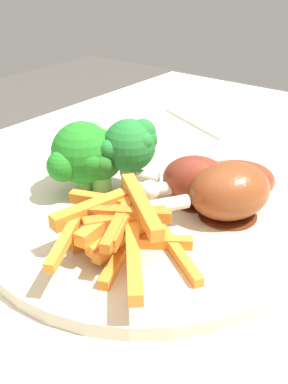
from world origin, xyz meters
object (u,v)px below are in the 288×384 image
object	(u,v)px
chicken_drumstick_near	(225,192)
chicken_drumstick_extra	(227,183)
broccoli_floret_middle	(82,152)
dinner_plate	(144,217)
broccoli_floret_back	(102,161)
dining_table	(174,325)
broccoli_floret_front	(131,146)
carrot_fries_pile	(121,226)
chicken_drumstick_far	(191,180)

from	to	relation	value
chicken_drumstick_near	chicken_drumstick_extra	distance (m)	0.03
chicken_drumstick_near	broccoli_floret_middle	bearing A→B (deg)	107.14
dinner_plate	broccoli_floret_back	world-z (taller)	broccoli_floret_back
chicken_drumstick_extra	chicken_drumstick_near	bearing A→B (deg)	-155.77
dining_table	broccoli_floret_front	bearing A→B (deg)	89.78
broccoli_floret_middle	chicken_drumstick_extra	world-z (taller)	broccoli_floret_middle
dining_table	dinner_plate	world-z (taller)	dinner_plate
dinner_plate	broccoli_floret_middle	size ratio (longest dim) A/B	4.11
chicken_drumstick_near	dining_table	bearing A→B (deg)	108.92
carrot_fries_pile	chicken_drumstick_near	size ratio (longest dim) A/B	1.07
dinner_plate	chicken_drumstick_far	bearing A→B (deg)	-30.50
dinner_plate	chicken_drumstick_near	bearing A→B (deg)	-59.41
dinner_plate	broccoli_floret_front	bearing A→B (deg)	55.05
dining_table	broccoli_floret_back	world-z (taller)	broccoli_floret_back
chicken_drumstick_near	chicken_drumstick_extra	xyz separation A→B (m)	(0.02, 0.01, -0.00)
broccoli_floret_front	chicken_drumstick_extra	xyz separation A→B (m)	(0.04, -0.08, -0.03)
chicken_drumstick_extra	broccoli_floret_back	bearing A→B (deg)	117.55
dining_table	chicken_drumstick_extra	world-z (taller)	chicken_drumstick_extra
carrot_fries_pile	chicken_drumstick_far	size ratio (longest dim) A/B	1.21
carrot_fries_pile	chicken_drumstick_near	bearing A→B (deg)	-23.59
dinner_plate	chicken_drumstick_extra	size ratio (longest dim) A/B	2.59
chicken_drumstick_extra	broccoli_floret_middle	bearing A→B (deg)	118.31
broccoli_floret_middle	chicken_drumstick_far	world-z (taller)	broccoli_floret_middle
dining_table	chicken_drumstick_far	size ratio (longest dim) A/B	8.37
dining_table	broccoli_floret_front	world-z (taller)	broccoli_floret_front
broccoli_floret_back	broccoli_floret_middle	bearing A→B (deg)	123.37
broccoli_floret_front	chicken_drumstick_far	distance (m)	0.07
broccoli_floret_front	chicken_drumstick_extra	distance (m)	0.10
dinner_plate	chicken_drumstick_extra	distance (m)	0.08
carrot_fries_pile	chicken_drumstick_near	world-z (taller)	chicken_drumstick_near
dining_table	dinner_plate	bearing A→B (deg)	135.26
dining_table	chicken_drumstick_near	world-z (taller)	chicken_drumstick_near
chicken_drumstick_near	broccoli_floret_back	bearing A→B (deg)	104.73
dining_table	dinner_plate	size ratio (longest dim) A/B	3.21
broccoli_floret_back	chicken_drumstick_near	size ratio (longest dim) A/B	0.44
broccoli_floret_front	dinner_plate	bearing A→B (deg)	-124.95
broccoli_floret_middle	chicken_drumstick_extra	size ratio (longest dim) A/B	0.63
dining_table	chicken_drumstick_near	xyz separation A→B (m)	(0.01, -0.04, 0.17)
dining_table	broccoli_floret_back	size ratio (longest dim) A/B	16.93
carrot_fries_pile	chicken_drumstick_extra	world-z (taller)	carrot_fries_pile
chicken_drumstick_near	chicken_drumstick_far	world-z (taller)	chicken_drumstick_near
carrot_fries_pile	chicken_drumstick_extra	distance (m)	0.12
dinner_plate	chicken_drumstick_near	xyz separation A→B (m)	(0.04, -0.06, 0.03)
dinner_plate	broccoli_floret_front	world-z (taller)	broccoli_floret_front
broccoli_floret_middle	chicken_drumstick_far	xyz separation A→B (m)	(0.04, -0.09, -0.02)
chicken_drumstick_far	chicken_drumstick_extra	world-z (taller)	chicken_drumstick_far
dining_table	chicken_drumstick_near	bearing A→B (deg)	-71.08
broccoli_floret_back	chicken_drumstick_near	bearing A→B (deg)	-75.27
dining_table	broccoli_floret_middle	bearing A→B (deg)	106.39
chicken_drumstick_far	chicken_drumstick_extra	distance (m)	0.03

